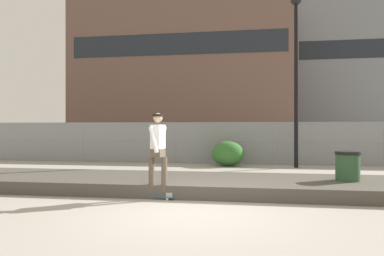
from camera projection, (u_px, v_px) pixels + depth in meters
The scene contains 12 objects.
ground_plane at pixel (190, 214), 6.54m from camera, with size 120.00×120.00×0.00m, color #9E998E.
gravel_berm at pixel (206, 184), 8.99m from camera, with size 14.07×2.63×0.32m, color #4C473F.
skateboard at pixel (158, 196), 7.91m from camera, with size 0.82×0.31×0.07m.
skater at pixel (158, 148), 7.91m from camera, with size 0.73×0.61×1.86m.
chain_fence at pixel (223, 143), 15.66m from camera, with size 22.38×0.06×1.85m.
street_lamp at pixel (296, 61), 14.11m from camera, with size 0.44×0.44×6.89m.
parked_car_near at pixel (145, 142), 18.60m from camera, with size 4.46×2.06×1.66m.
parked_car_mid at pixel (259, 143), 17.80m from camera, with size 4.47×2.08×1.66m.
library_building at pixel (185, 71), 46.28m from camera, with size 27.20×12.13×18.06m.
office_block at pixel (347, 73), 52.23m from camera, with size 19.60×11.57×19.43m.
shrub_left at pixel (228, 154), 14.71m from camera, with size 1.34×1.10×1.04m.
trash_bin at pixel (348, 172), 8.53m from camera, with size 0.59×0.59×1.03m.
Camera 1 is at (1.04, -6.46, 1.60)m, focal length 32.94 mm.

